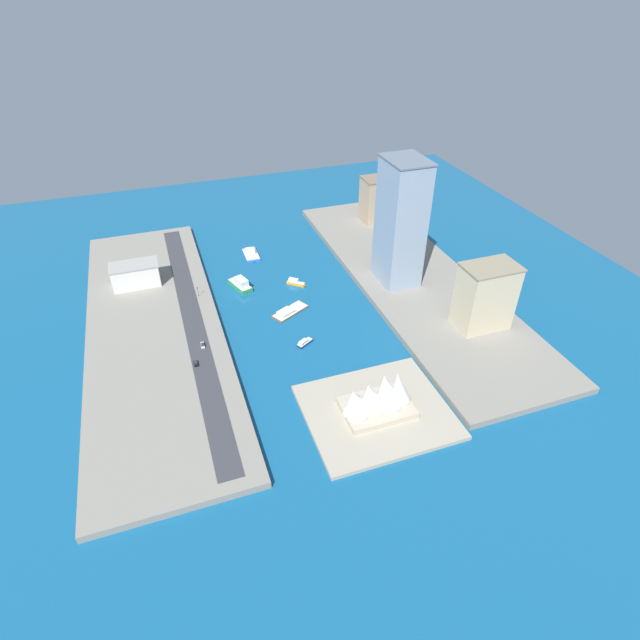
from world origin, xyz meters
TOP-DOWN VIEW (x-y plane):
  - ground_plane at (0.00, 0.00)m, footprint 440.00×440.00m
  - quay_west at (-79.27, 0.00)m, footprint 70.00×240.00m
  - quay_east at (79.27, 0.00)m, footprint 70.00×240.00m
  - peninsula_point at (-10.46, 97.08)m, footprint 63.61×55.11m
  - road_strip at (58.40, 0.00)m, footprint 10.76×228.00m
  - ferry_green_doubledeck at (25.35, -27.63)m, footprint 12.72×21.17m
  - patrol_launch_navy at (4.96, 38.95)m, footprint 10.15×7.81m
  - catamaran_blue at (9.95, -66.39)m, footprint 9.78×19.71m
  - water_taxi_orange at (-8.19, -20.07)m, footprint 11.40×10.31m
  - barge_flat_brown at (4.65, 8.42)m, footprint 23.65×17.98m
  - tower_tall_glass at (-67.33, -0.75)m, footprint 22.12×28.44m
  - apartment_midrise_tan at (-88.96, -83.85)m, footprint 17.24×18.99m
  - office_block_beige at (-89.55, 57.85)m, footprint 28.82×18.95m
  - hotel_broad_white at (85.16, -46.73)m, footprint 28.53×15.28m
  - suv_black at (61.89, 40.93)m, footprint 2.18×4.46m
  - van_white at (56.51, 27.68)m, footprint 2.10×4.97m
  - traffic_light_waterfront at (51.73, -20.97)m, footprint 0.36×0.36m
  - opera_landmark at (-10.03, 97.08)m, footprint 33.96×21.65m
  - park_tree_cluster at (-84.64, -44.14)m, footprint 7.34×12.53m

SIDE VIEW (x-z plane):
  - ground_plane at x=0.00m, z-range 0.00..0.00m
  - peninsula_point at x=-10.46m, z-range 0.00..2.00m
  - barge_flat_brown at x=4.65m, z-range -0.43..2.44m
  - patrol_launch_navy at x=4.96m, z-range -0.34..2.63m
  - catamaran_blue at x=9.95m, z-range -0.74..3.51m
  - water_taxi_orange at x=-8.19m, z-range -0.57..3.61m
  - quay_west at x=-79.27m, z-range 0.00..3.56m
  - quay_east at x=79.27m, z-range 0.00..3.56m
  - ferry_green_doubledeck at x=25.35m, z-range -0.96..6.54m
  - road_strip at x=58.40m, z-range 3.56..3.71m
  - suv_black at x=61.89m, z-range 3.71..5.17m
  - van_white at x=56.51m, z-range 3.71..5.18m
  - traffic_light_waterfront at x=51.73m, z-range 4.66..11.16m
  - park_tree_cluster at x=-84.64m, z-range 4.71..12.01m
  - hotel_broad_white at x=85.16m, z-range 3.59..17.65m
  - opera_landmark at x=-10.03m, z-range 0.14..21.36m
  - apartment_midrise_tan at x=-88.96m, z-range 3.60..36.81m
  - office_block_beige at x=-89.55m, z-range 3.60..40.07m
  - tower_tall_glass at x=-67.33m, z-range 3.60..78.91m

